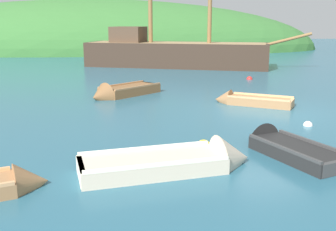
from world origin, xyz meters
The scene contains 10 objects.
ground_plane centered at (0.00, 0.00, 0.00)m, with size 120.00×120.00×0.00m, color #285B70.
shore_hill centered at (-8.33, 33.23, 0.00)m, with size 51.68×18.45×11.20m, color #387033.
sailing_ship centered at (-1.54, 15.26, 0.65)m, with size 15.20×7.47×11.63m.
rowboat_outer_right centered at (-1.32, -4.34, 0.10)m, with size 1.99×3.16×0.99m.
rowboat_far centered at (-5.34, 3.88, 0.13)m, with size 3.31×3.12×1.10m.
rowboat_center centered at (-0.35, 1.51, 0.10)m, with size 3.04×2.36×0.87m.
rowboat_near_dock centered at (-3.98, -5.19, 0.11)m, with size 3.98×1.86×1.15m.
buoy_yellow centered at (-3.18, -3.68, 0.00)m, with size 0.39×0.39×0.39m, color yellow.
buoy_red centered at (1.83, 8.32, 0.00)m, with size 0.34×0.34×0.34m, color red.
buoy_white centered at (0.48, -1.89, 0.00)m, with size 0.29×0.29×0.29m, color white.
Camera 1 is at (-5.18, -13.40, 3.16)m, focal length 42.83 mm.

